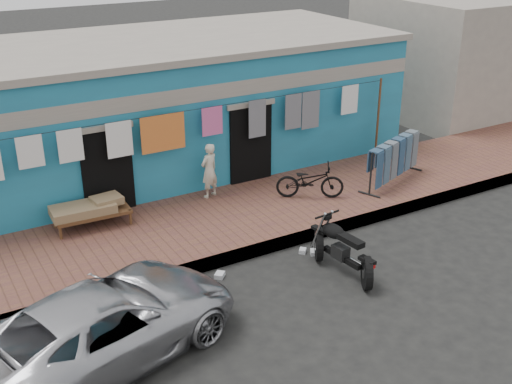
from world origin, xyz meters
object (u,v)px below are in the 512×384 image
motorcycle (343,248)px  charpoy (92,214)px  car (104,323)px  bicycle (310,177)px  jeans_rack (393,160)px  seated_person (209,170)px

motorcycle → charpoy: bearing=127.4°
charpoy → motorcycle: bearing=-46.8°
car → motorcycle: car is taller
bicycle → jeans_rack: bearing=-64.1°
seated_person → motorcycle: (0.78, -3.92, -0.35)m
car → bicycle: 6.44m
car → seated_person: (3.80, 4.13, 0.27)m
seated_person → bicycle: 2.28m
seated_person → jeans_rack: seated_person is taller
bicycle → charpoy: bearing=108.9°
seated_person → charpoy: seated_person is taller
bicycle → charpoy: size_ratio=0.92×
bicycle → motorcycle: (-1.15, -2.73, -0.21)m
car → motorcycle: size_ratio=2.59×
bicycle → charpoy: (-4.71, 1.06, -0.22)m
car → seated_person: bearing=-59.4°
bicycle → motorcycle: size_ratio=0.90×
seated_person → bicycle: (1.94, -1.19, -0.14)m
jeans_rack → car: bearing=-161.3°
seated_person → jeans_rack: size_ratio=0.56×
seated_person → jeans_rack: (4.18, -1.42, -0.09)m
motorcycle → jeans_rack: bearing=30.6°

